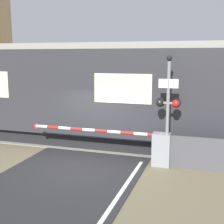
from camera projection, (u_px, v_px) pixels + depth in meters
name	position (u px, v px, depth m)	size (l,w,h in m)	color
ground_plane	(81.00, 166.00, 10.65)	(80.00, 80.00, 0.00)	#6B6047
track_bed	(109.00, 142.00, 13.59)	(36.00, 3.20, 0.13)	gray
train	(10.00, 89.00, 14.70)	(21.71, 3.20, 4.21)	black
crossing_barrier	(150.00, 146.00, 10.71)	(5.22, 0.44, 1.16)	gray
signal_post	(168.00, 105.00, 10.20)	(0.82, 0.26, 3.73)	gray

